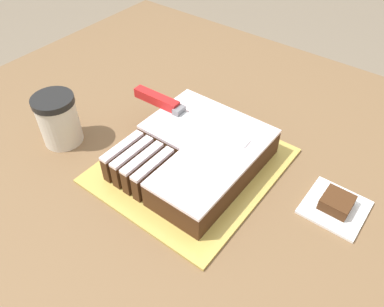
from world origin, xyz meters
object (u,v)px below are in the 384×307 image
knife (167,106)px  brownie (337,202)px  coffee_cup (58,120)px  cake_board (192,165)px  cake (196,153)px

knife → brownie: (0.39, 0.02, -0.06)m
coffee_cup → cake_board: bearing=21.3°
knife → brownie: bearing=1.4°
cake → brownie: bearing=13.8°
knife → brownie: size_ratio=5.43×
cake → coffee_cup: coffee_cup is taller
cake → brownie: (0.28, 0.07, -0.02)m
brownie → cake_board: bearing=-165.1°
coffee_cup → knife: bearing=43.7°
knife → brownie: 0.40m
cake_board → brownie: 0.29m
coffee_cup → cake: bearing=22.2°
cake → coffee_cup: bearing=-157.8°
knife → cake_board: bearing=-28.0°
cake_board → brownie: size_ratio=6.75×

